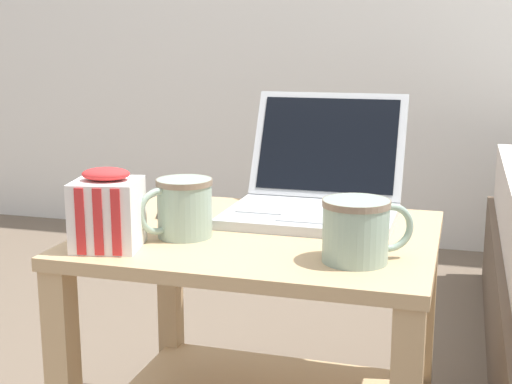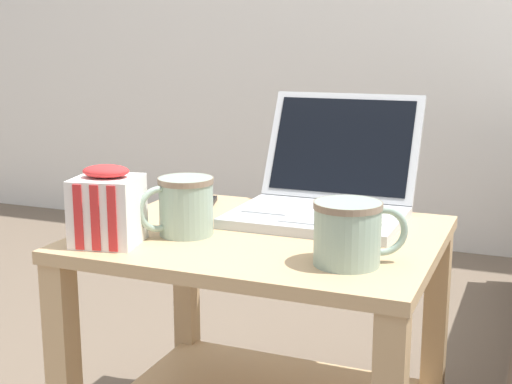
{
  "view_description": "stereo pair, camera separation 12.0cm",
  "coord_description": "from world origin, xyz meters",
  "px_view_note": "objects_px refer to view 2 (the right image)",
  "views": [
    {
      "loc": [
        0.33,
        -1.17,
        0.8
      ],
      "look_at": [
        0.0,
        -0.04,
        0.55
      ],
      "focal_mm": 50.0,
      "sensor_mm": 36.0,
      "label": 1
    },
    {
      "loc": [
        0.45,
        -1.13,
        0.8
      ],
      "look_at": [
        0.0,
        -0.04,
        0.55
      ],
      "focal_mm": 50.0,
      "sensor_mm": 36.0,
      "label": 2
    }
  ],
  "objects_px": {
    "cell_phone": "(193,205)",
    "mug_front_left": "(349,230)",
    "laptop": "(325,192)",
    "mug_front_right": "(184,203)",
    "snack_bag": "(107,208)"
  },
  "relations": [
    {
      "from": "laptop",
      "to": "mug_front_left",
      "type": "distance_m",
      "value": 0.31
    },
    {
      "from": "cell_phone",
      "to": "mug_front_right",
      "type": "bearing_deg",
      "value": -66.52
    },
    {
      "from": "mug_front_right",
      "to": "snack_bag",
      "type": "xyz_separation_m",
      "value": [
        -0.09,
        -0.1,
        0.01
      ]
    },
    {
      "from": "laptop",
      "to": "mug_front_left",
      "type": "relative_size",
      "value": 2.46
    },
    {
      "from": "mug_front_right",
      "to": "cell_phone",
      "type": "distance_m",
      "value": 0.21
    },
    {
      "from": "mug_front_left",
      "to": "cell_phone",
      "type": "xyz_separation_m",
      "value": [
        -0.39,
        0.24,
        -0.05
      ]
    },
    {
      "from": "snack_bag",
      "to": "cell_phone",
      "type": "height_order",
      "value": "snack_bag"
    },
    {
      "from": "laptop",
      "to": "mug_front_right",
      "type": "distance_m",
      "value": 0.29
    },
    {
      "from": "mug_front_left",
      "to": "mug_front_right",
      "type": "distance_m",
      "value": 0.31
    },
    {
      "from": "mug_front_right",
      "to": "snack_bag",
      "type": "height_order",
      "value": "snack_bag"
    },
    {
      "from": "mug_front_right",
      "to": "mug_front_left",
      "type": "bearing_deg",
      "value": -10.28
    },
    {
      "from": "mug_front_left",
      "to": "cell_phone",
      "type": "bearing_deg",
      "value": 148.0
    },
    {
      "from": "mug_front_left",
      "to": "snack_bag",
      "type": "relative_size",
      "value": 1.03
    },
    {
      "from": "laptop",
      "to": "mug_front_right",
      "type": "height_order",
      "value": "laptop"
    },
    {
      "from": "cell_phone",
      "to": "mug_front_left",
      "type": "bearing_deg",
      "value": -32.0
    }
  ]
}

